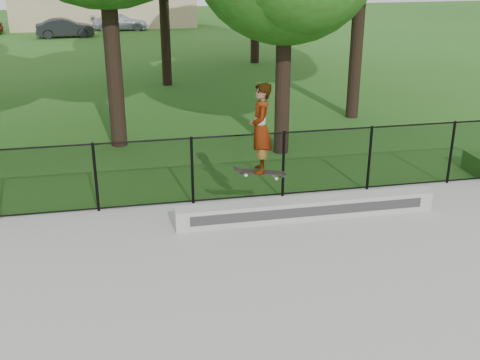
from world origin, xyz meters
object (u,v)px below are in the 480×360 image
at_px(grind_ledge, 306,209).
at_px(skater_airborne, 261,130).
at_px(car_b, 65,28).
at_px(car_c, 120,22).

relative_size(grind_ledge, skater_airborne, 2.88).
bearing_deg(grind_ledge, car_b, 103.35).
height_order(grind_ledge, car_c, car_c).
bearing_deg(car_b, car_c, -56.12).
bearing_deg(car_b, skater_airborne, -174.55).
xyz_separation_m(car_b, skater_airborne, (5.53, -27.79, 1.49)).
relative_size(grind_ledge, car_c, 1.63).
bearing_deg(skater_airborne, car_c, 94.19).
distance_m(car_c, skater_airborne, 30.64).
relative_size(car_c, skater_airborne, 1.76).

